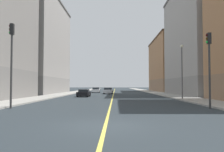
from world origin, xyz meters
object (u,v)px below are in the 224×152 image
street_lamp_left_near (182,66)px  car_silver (108,91)px  building_left_mid (199,40)px  traffic_light_left_near (209,60)px  building_left_far (169,65)px  car_black (84,93)px  car_white (96,90)px  traffic_light_right_near (11,54)px  building_right_midblock (41,47)px

street_lamp_left_near → car_silver: street_lamp_left_near is taller
building_left_mid → street_lamp_left_near: building_left_mid is taller
traffic_light_left_near → car_silver: size_ratio=1.39×
building_left_mid → building_left_far: size_ratio=0.90×
building_left_mid → car_black: size_ratio=5.76×
traffic_light_left_near → car_white: traffic_light_left_near is taller
traffic_light_left_near → building_left_far: bearing=80.6°
building_left_mid → building_left_far: building_left_mid is taller
traffic_light_right_near → street_lamp_left_near: street_lamp_left_near is taller
traffic_light_right_near → car_silver: size_ratio=1.57×
traffic_light_left_near → building_left_mid: bearing=71.9°
building_left_far → traffic_light_left_near: bearing=-99.4°
traffic_light_right_near → car_white: (3.43, 41.22, -3.73)m
building_left_far → building_right_midblock: building_right_midblock is taller
car_white → building_left_mid: bearing=-35.2°
building_left_far → car_black: size_ratio=6.39×
car_silver → street_lamp_left_near: bearing=-64.7°
building_right_midblock → car_black: bearing=-50.8°
car_silver → car_white: (-3.39, 8.40, -0.00)m
building_right_midblock → street_lamp_left_near: size_ratio=3.46×
street_lamp_left_near → building_left_far: bearing=79.4°
car_white → car_silver: bearing=-68.0°
traffic_light_left_near → traffic_light_right_near: 15.97m
traffic_light_left_near → car_white: bearing=106.9°
building_left_mid → street_lamp_left_near: (-7.58, -14.95, -6.14)m
building_left_far → building_right_midblock: (-33.11, -17.93, 2.59)m
building_left_far → car_silver: size_ratio=5.84×
building_right_midblock → street_lamp_left_near: bearing=-41.6°
building_left_mid → car_black: building_left_mid is taller
traffic_light_right_near → car_black: traffic_light_right_near is taller
building_left_far → street_lamp_left_near: bearing=-100.6°
traffic_light_left_near → street_lamp_left_near: 11.42m
building_right_midblock → traffic_light_left_near: (24.52, -34.00, -6.64)m
building_right_midblock → car_silver: 18.33m
traffic_light_right_near → building_left_far: bearing=64.7°
building_left_far → car_black: 39.48m
building_left_mid → car_white: size_ratio=5.05×
building_left_far → car_black: (-21.27, -32.44, -7.38)m
building_left_mid → car_white: 27.67m
traffic_light_left_near → car_silver: bearing=105.6°
street_lamp_left_near → car_white: bearing=114.4°
car_black → street_lamp_left_near: bearing=-30.7°
car_black → traffic_light_left_near: bearing=-57.0°
building_left_mid → traffic_light_left_near: bearing=-108.1°
car_black → car_white: bearing=89.6°
car_silver → car_black: bearing=-104.8°
car_silver → car_white: bearing=112.0°
traffic_light_left_near → street_lamp_left_near: bearing=84.9°
car_black → traffic_light_right_near: bearing=-99.5°
traffic_light_right_near → car_black: 20.13m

